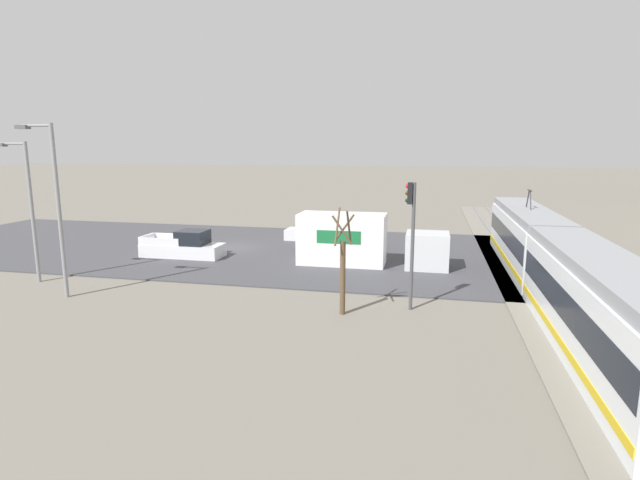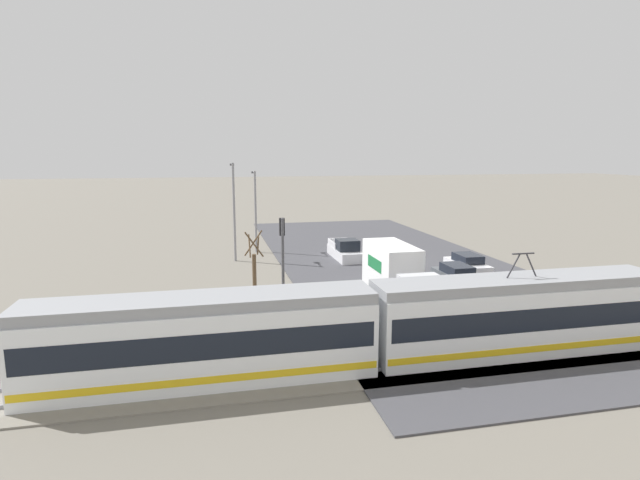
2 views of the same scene
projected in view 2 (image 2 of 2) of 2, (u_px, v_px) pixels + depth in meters
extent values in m
plane|color=slate|center=(390.00, 262.00, 42.85)|extent=(320.00, 320.00, 0.00)
cube|color=#424247|center=(390.00, 261.00, 42.85)|extent=(18.74, 51.00, 0.08)
cube|color=gray|center=(539.00, 349.00, 23.66)|extent=(59.98, 4.40, 0.08)
cube|color=gray|center=(529.00, 341.00, 24.33)|extent=(58.78, 0.10, 0.14)
cube|color=gray|center=(549.00, 353.00, 22.95)|extent=(58.78, 0.10, 0.14)
cube|color=white|center=(519.00, 319.00, 23.13)|extent=(13.89, 2.57, 3.10)
cube|color=black|center=(519.00, 311.00, 23.07)|extent=(13.47, 2.60, 1.03)
cube|color=gold|center=(517.00, 339.00, 23.30)|extent=(13.75, 2.61, 0.30)
cube|color=gray|center=(521.00, 282.00, 22.83)|extent=(13.89, 2.36, 0.44)
cube|color=white|center=(204.00, 344.00, 20.07)|extent=(13.89, 2.57, 3.10)
cube|color=black|center=(204.00, 335.00, 20.01)|extent=(13.47, 2.60, 1.03)
cube|color=gold|center=(205.00, 367.00, 20.24)|extent=(13.75, 2.61, 0.30)
cube|color=gray|center=(202.00, 302.00, 19.77)|extent=(13.89, 2.36, 0.44)
cylinder|color=#2D2D33|center=(531.00, 265.00, 22.79)|extent=(0.66, 0.07, 1.15)
cylinder|color=#2D2D33|center=(514.00, 266.00, 22.60)|extent=(0.66, 0.07, 1.15)
cube|color=#2D2D33|center=(523.00, 254.00, 22.60)|extent=(1.10, 0.08, 0.06)
cube|color=silver|center=(424.00, 296.00, 28.48)|extent=(2.38, 2.54, 2.15)
cube|color=white|center=(391.00, 267.00, 33.42)|extent=(2.38, 5.39, 3.16)
cube|color=#196B38|center=(374.00, 264.00, 33.11)|extent=(0.02, 2.70, 0.79)
cube|color=silver|center=(345.00, 253.00, 43.94)|extent=(1.95, 5.45, 0.86)
cube|color=black|center=(347.00, 245.00, 43.05)|extent=(1.80, 1.85, 0.93)
cube|color=silver|center=(332.00, 244.00, 44.73)|extent=(0.12, 2.72, 0.50)
cube|color=silver|center=(351.00, 243.00, 45.12)|extent=(0.12, 2.72, 0.50)
cube|color=silver|center=(338.00, 241.00, 46.34)|extent=(1.80, 0.22, 0.50)
cube|color=red|center=(329.00, 245.00, 46.32)|extent=(0.14, 0.04, 0.18)
cube|color=#4C5156|center=(457.00, 279.00, 35.11)|extent=(1.86, 4.52, 0.82)
cube|color=black|center=(457.00, 269.00, 34.99)|extent=(1.60, 2.35, 0.60)
cube|color=silver|center=(467.00, 267.00, 38.69)|extent=(1.87, 4.45, 0.83)
cube|color=black|center=(468.00, 258.00, 38.57)|extent=(1.60, 2.32, 0.61)
cylinder|color=#47474C|center=(283.00, 271.00, 27.08)|extent=(0.16, 0.16, 5.79)
cube|color=black|center=(282.00, 227.00, 26.83)|extent=(0.28, 0.22, 0.95)
sphere|color=red|center=(282.00, 221.00, 26.89)|extent=(0.18, 0.18, 0.18)
sphere|color=#3C2C06|center=(282.00, 226.00, 26.95)|extent=(0.18, 0.18, 0.18)
sphere|color=black|center=(282.00, 232.00, 27.00)|extent=(0.18, 0.18, 0.18)
cylinder|color=brown|center=(255.00, 281.00, 29.82)|extent=(0.24, 0.24, 3.31)
cylinder|color=brown|center=(250.00, 246.00, 29.39)|extent=(0.09, 0.93, 1.27)
cylinder|color=brown|center=(254.00, 244.00, 29.19)|extent=(1.12, 0.09, 1.54)
cylinder|color=brown|center=(258.00, 246.00, 29.50)|extent=(0.09, 0.93, 1.27)
cylinder|color=brown|center=(253.00, 243.00, 29.67)|extent=(1.12, 0.09, 1.54)
cylinder|color=gray|center=(234.00, 213.00, 42.52)|extent=(0.20, 0.20, 8.42)
cylinder|color=gray|center=(232.00, 164.00, 42.59)|extent=(0.12, 1.60, 0.12)
cube|color=#515156|center=(232.00, 165.00, 43.32)|extent=(0.36, 0.60, 0.18)
cylinder|color=gray|center=(256.00, 212.00, 46.42)|extent=(0.20, 0.20, 7.60)
cylinder|color=gray|center=(254.00, 172.00, 46.55)|extent=(0.12, 1.60, 0.12)
cube|color=#515156|center=(253.00, 172.00, 47.29)|extent=(0.36, 0.60, 0.18)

